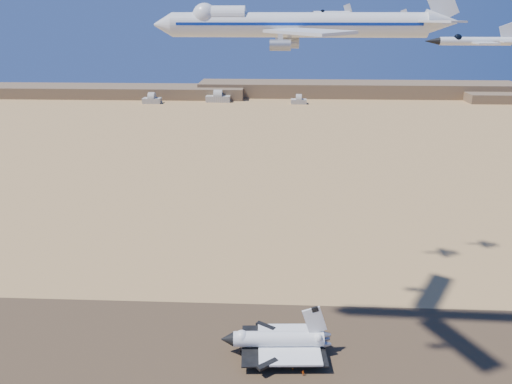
{
  "coord_description": "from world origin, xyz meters",
  "views": [
    {
      "loc": [
        16.28,
        -138.08,
        103.51
      ],
      "look_at": [
        9.48,
        8.0,
        51.24
      ],
      "focal_mm": 35.0,
      "sensor_mm": 36.0,
      "label": 1
    }
  ],
  "objects_px": {
    "crew_b": "(290,363)",
    "chase_jet_d": "(331,13)",
    "chase_jet_e": "(389,17)",
    "crew_a": "(293,368)",
    "crew_c": "(303,373)",
    "chase_jet_a": "(473,41)",
    "shuttle": "(277,341)",
    "carrier_747": "(289,25)"
  },
  "relations": [
    {
      "from": "chase_jet_e",
      "to": "crew_b",
      "type": "bearing_deg",
      "value": -112.37
    },
    {
      "from": "crew_b",
      "to": "chase_jet_e",
      "type": "height_order",
      "value": "chase_jet_e"
    },
    {
      "from": "chase_jet_d",
      "to": "crew_c",
      "type": "bearing_deg",
      "value": -98.88
    },
    {
      "from": "crew_a",
      "to": "crew_b",
      "type": "distance_m",
      "value": 2.2
    },
    {
      "from": "shuttle",
      "to": "crew_a",
      "type": "relative_size",
      "value": 20.42
    },
    {
      "from": "crew_b",
      "to": "crew_a",
      "type": "bearing_deg",
      "value": 172.78
    },
    {
      "from": "crew_a",
      "to": "chase_jet_d",
      "type": "height_order",
      "value": "chase_jet_d"
    },
    {
      "from": "crew_a",
      "to": "chase_jet_d",
      "type": "xyz_separation_m",
      "value": [
        12.61,
        65.89,
        102.92
      ]
    },
    {
      "from": "chase_jet_d",
      "to": "chase_jet_e",
      "type": "distance_m",
      "value": 25.41
    },
    {
      "from": "carrier_747",
      "to": "crew_b",
      "type": "height_order",
      "value": "carrier_747"
    },
    {
      "from": "chase_jet_a",
      "to": "chase_jet_e",
      "type": "relative_size",
      "value": 1.1
    },
    {
      "from": "crew_a",
      "to": "chase_jet_e",
      "type": "height_order",
      "value": "chase_jet_e"
    },
    {
      "from": "crew_c",
      "to": "chase_jet_d",
      "type": "distance_m",
      "value": 123.84
    },
    {
      "from": "carrier_747",
      "to": "shuttle",
      "type": "bearing_deg",
      "value": -100.51
    },
    {
      "from": "carrier_747",
      "to": "crew_b",
      "type": "distance_m",
      "value": 100.74
    },
    {
      "from": "chase_jet_e",
      "to": "shuttle",
      "type": "bearing_deg",
      "value": -116.88
    },
    {
      "from": "carrier_747",
      "to": "crew_a",
      "type": "bearing_deg",
      "value": -76.2
    },
    {
      "from": "chase_jet_a",
      "to": "chase_jet_e",
      "type": "height_order",
      "value": "chase_jet_e"
    },
    {
      "from": "crew_b",
      "to": "chase_jet_d",
      "type": "height_order",
      "value": "chase_jet_d"
    },
    {
      "from": "crew_c",
      "to": "carrier_747",
      "type": "bearing_deg",
      "value": -35.65
    },
    {
      "from": "crew_b",
      "to": "crew_c",
      "type": "bearing_deg",
      "value": -170.04
    },
    {
      "from": "carrier_747",
      "to": "chase_jet_d",
      "type": "relative_size",
      "value": 4.88
    },
    {
      "from": "chase_jet_d",
      "to": "chase_jet_e",
      "type": "xyz_separation_m",
      "value": [
        23.19,
        10.27,
        -1.47
      ]
    },
    {
      "from": "carrier_747",
      "to": "chase_jet_e",
      "type": "relative_size",
      "value": 5.38
    },
    {
      "from": "crew_a",
      "to": "chase_jet_e",
      "type": "xyz_separation_m",
      "value": [
        35.8,
        76.16,
        101.45
      ]
    },
    {
      "from": "crew_a",
      "to": "chase_jet_e",
      "type": "bearing_deg",
      "value": -33.97
    },
    {
      "from": "shuttle",
      "to": "crew_b",
      "type": "xyz_separation_m",
      "value": [
        3.89,
        -6.17,
        -3.69
      ]
    },
    {
      "from": "crew_b",
      "to": "chase_jet_a",
      "type": "xyz_separation_m",
      "value": [
        31.72,
        -29.07,
        97.79
      ]
    },
    {
      "from": "crew_b",
      "to": "chase_jet_a",
      "type": "distance_m",
      "value": 106.84
    },
    {
      "from": "shuttle",
      "to": "chase_jet_d",
      "type": "height_order",
      "value": "chase_jet_d"
    },
    {
      "from": "chase_jet_d",
      "to": "crew_a",
      "type": "bearing_deg",
      "value": -101.73
    },
    {
      "from": "chase_jet_d",
      "to": "chase_jet_e",
      "type": "height_order",
      "value": "chase_jet_d"
    },
    {
      "from": "carrier_747",
      "to": "chase_jet_a",
      "type": "relative_size",
      "value": 4.88
    },
    {
      "from": "carrier_747",
      "to": "chase_jet_e",
      "type": "bearing_deg",
      "value": 58.97
    },
    {
      "from": "chase_jet_a",
      "to": "chase_jet_e",
      "type": "xyz_separation_m",
      "value": [
        5.02,
        103.24,
        3.61
      ]
    },
    {
      "from": "chase_jet_a",
      "to": "chase_jet_d",
      "type": "bearing_deg",
      "value": 101.37
    },
    {
      "from": "crew_b",
      "to": "crew_c",
      "type": "height_order",
      "value": "crew_b"
    },
    {
      "from": "shuttle",
      "to": "crew_b",
      "type": "bearing_deg",
      "value": -60.9
    },
    {
      "from": "crew_a",
      "to": "crew_c",
      "type": "height_order",
      "value": "crew_c"
    },
    {
      "from": "shuttle",
      "to": "crew_c",
      "type": "bearing_deg",
      "value": -56.34
    },
    {
      "from": "carrier_747",
      "to": "crew_c",
      "type": "height_order",
      "value": "carrier_747"
    },
    {
      "from": "crew_c",
      "to": "chase_jet_e",
      "type": "height_order",
      "value": "chase_jet_e"
    }
  ]
}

